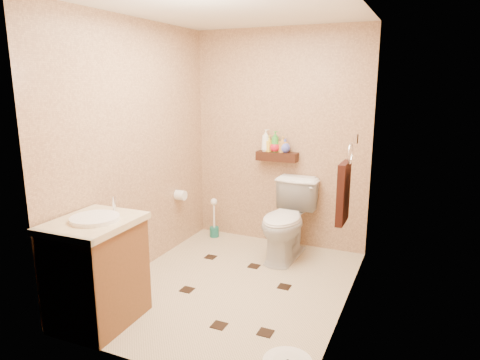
% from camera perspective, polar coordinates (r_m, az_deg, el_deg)
% --- Properties ---
extents(ground, '(2.50, 2.50, 0.00)m').
position_cam_1_polar(ground, '(4.04, -0.97, -13.93)').
color(ground, beige).
rests_on(ground, ground).
extents(wall_back, '(2.00, 0.04, 2.40)m').
position_cam_1_polar(wall_back, '(4.81, 5.31, 5.41)').
color(wall_back, tan).
rests_on(wall_back, ground).
extents(wall_front, '(2.00, 0.04, 2.40)m').
position_cam_1_polar(wall_front, '(2.61, -12.77, -1.33)').
color(wall_front, tan).
rests_on(wall_front, ground).
extents(wall_left, '(0.04, 2.50, 2.40)m').
position_cam_1_polar(wall_left, '(4.18, -13.60, 3.96)').
color(wall_left, tan).
rests_on(wall_left, ground).
extents(wall_right, '(0.04, 2.50, 2.40)m').
position_cam_1_polar(wall_right, '(3.37, 14.58, 1.78)').
color(wall_right, tan).
rests_on(wall_right, ground).
extents(ceiling, '(2.00, 2.50, 0.02)m').
position_cam_1_polar(ceiling, '(3.65, -1.13, 21.98)').
color(ceiling, silver).
rests_on(ceiling, wall_back).
extents(wall_shelf, '(0.46, 0.14, 0.10)m').
position_cam_1_polar(wall_shelf, '(4.76, 4.95, 3.15)').
color(wall_shelf, '#37180F').
rests_on(wall_shelf, wall_back).
extents(floor_accents, '(1.15, 1.25, 0.01)m').
position_cam_1_polar(floor_accents, '(3.98, -0.54, -14.36)').
color(floor_accents, black).
rests_on(floor_accents, ground).
extents(toilet, '(0.49, 0.82, 0.82)m').
position_cam_1_polar(toilet, '(4.52, 6.25, -5.38)').
color(toilet, white).
rests_on(toilet, ground).
extents(vanity, '(0.57, 0.69, 0.96)m').
position_cam_1_polar(vanity, '(3.51, -18.53, -11.32)').
color(vanity, brown).
rests_on(vanity, ground).
extents(toilet_brush, '(0.11, 0.11, 0.48)m').
position_cam_1_polar(toilet_brush, '(5.17, -3.46, -5.79)').
color(toilet_brush, '#1A695D').
rests_on(toilet_brush, ground).
extents(towel_ring, '(0.12, 0.30, 0.76)m').
position_cam_1_polar(towel_ring, '(3.68, 13.69, -1.31)').
color(towel_ring, silver).
rests_on(towel_ring, wall_right).
extents(toilet_paper, '(0.12, 0.11, 0.12)m').
position_cam_1_polar(toilet_paper, '(4.79, -7.93, -2.01)').
color(toilet_paper, white).
rests_on(toilet_paper, wall_left).
extents(bottle_a, '(0.13, 0.13, 0.25)m').
position_cam_1_polar(bottle_a, '(4.78, 3.45, 5.31)').
color(bottle_a, white).
rests_on(bottle_a, wall_shelf).
extents(bottle_b, '(0.11, 0.11, 0.18)m').
position_cam_1_polar(bottle_b, '(4.77, 3.87, 4.90)').
color(bottle_b, yellow).
rests_on(bottle_b, wall_shelf).
extents(bottle_c, '(0.16, 0.16, 0.15)m').
position_cam_1_polar(bottle_c, '(4.75, 4.67, 4.64)').
color(bottle_c, red).
rests_on(bottle_c, wall_shelf).
extents(bottle_d, '(0.12, 0.12, 0.23)m').
position_cam_1_polar(bottle_d, '(4.74, 4.70, 5.14)').
color(bottle_d, green).
rests_on(bottle_d, wall_shelf).
extents(bottle_e, '(0.11, 0.11, 0.18)m').
position_cam_1_polar(bottle_e, '(4.72, 5.71, 4.75)').
color(bottle_e, gold).
rests_on(bottle_e, wall_shelf).
extents(bottle_f, '(0.16, 0.16, 0.15)m').
position_cam_1_polar(bottle_f, '(4.71, 6.02, 4.57)').
color(bottle_f, '#515DCC').
rests_on(bottle_f, wall_shelf).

